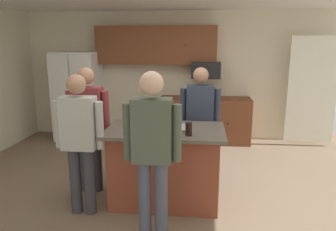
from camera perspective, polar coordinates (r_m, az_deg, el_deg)
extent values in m
plane|color=#7F6B56|center=(4.33, -1.70, -14.17)|extent=(7.04, 7.04, 0.00)
cube|color=beige|center=(6.67, 1.58, 7.15)|extent=(6.40, 0.10, 2.60)
cube|color=white|center=(6.60, 24.42, 4.19)|extent=(0.90, 0.06, 2.00)
cube|color=brown|center=(6.48, -2.15, 12.51)|extent=(2.40, 0.35, 0.75)
sphere|color=#4C3823|center=(6.23, 3.19, 12.49)|extent=(0.04, 0.04, 0.04)
cube|color=brown|center=(6.48, 6.59, -0.74)|extent=(1.80, 0.60, 0.90)
sphere|color=#4C3823|center=(6.19, 10.77, -1.53)|extent=(0.04, 0.04, 0.04)
cube|color=white|center=(6.80, -15.81, 3.36)|extent=(0.87, 0.70, 1.80)
cube|color=white|center=(6.55, -18.77, 2.82)|extent=(0.41, 0.04, 1.72)
cube|color=white|center=(6.38, -15.22, 2.79)|extent=(0.41, 0.04, 1.72)
cylinder|color=#B2B2B7|center=(6.42, -17.17, 3.55)|extent=(0.02, 0.02, 0.35)
cube|color=black|center=(6.34, 6.83, 8.12)|extent=(0.56, 0.40, 0.32)
cube|color=brown|center=(4.01, -0.48, -9.26)|extent=(1.29, 0.74, 0.91)
cube|color=#60564C|center=(3.86, -0.49, -2.70)|extent=(1.43, 0.88, 0.04)
cylinder|color=#383842|center=(3.94, -16.29, -11.18)|extent=(0.13, 0.13, 0.80)
cylinder|color=#383842|center=(3.88, -13.92, -11.41)|extent=(0.13, 0.13, 0.80)
cube|color=#B7B7B2|center=(3.68, -15.75, -1.33)|extent=(0.38, 0.22, 0.60)
sphere|color=tan|center=(3.60, -16.17, 5.43)|extent=(0.22, 0.22, 0.22)
cylinder|color=#B7B7B2|center=(3.78, -19.10, -1.50)|extent=(0.09, 0.09, 0.54)
cylinder|color=#B7B7B2|center=(3.60, -12.18, -1.76)|extent=(0.09, 0.09, 0.54)
cylinder|color=#383842|center=(4.69, 4.55, -6.69)|extent=(0.13, 0.13, 0.80)
cylinder|color=#383842|center=(4.69, 6.64, -6.75)|extent=(0.13, 0.13, 0.80)
cube|color=#2D384C|center=(4.51, 5.79, 1.67)|extent=(0.38, 0.22, 0.60)
sphere|color=tan|center=(4.44, 5.92, 7.22)|extent=(0.22, 0.22, 0.22)
cylinder|color=#2D384C|center=(4.52, 2.74, 1.50)|extent=(0.09, 0.09, 0.54)
cylinder|color=#2D384C|center=(4.51, 8.83, 1.35)|extent=(0.09, 0.09, 0.54)
cylinder|color=#383842|center=(4.47, -14.74, -8.03)|extent=(0.13, 0.13, 0.81)
cylinder|color=#383842|center=(4.41, -12.66, -8.19)|extent=(0.13, 0.13, 0.81)
cube|color=maroon|center=(4.24, -14.21, 0.90)|extent=(0.38, 0.22, 0.61)
sphere|color=tan|center=(4.17, -14.55, 6.88)|extent=(0.22, 0.22, 0.22)
cylinder|color=maroon|center=(4.33, -17.18, 0.70)|extent=(0.09, 0.09, 0.55)
cylinder|color=maroon|center=(4.17, -11.10, 0.57)|extent=(0.09, 0.09, 0.55)
cylinder|color=#4C5166|center=(3.34, -4.21, -14.84)|extent=(0.13, 0.13, 0.84)
cylinder|color=#4C5166|center=(3.32, -1.22, -15.03)|extent=(0.13, 0.13, 0.84)
cube|color=#4C5647|center=(3.05, -2.87, -2.73)|extent=(0.38, 0.22, 0.63)
sphere|color=beige|center=(2.96, -2.97, 5.80)|extent=(0.23, 0.23, 0.23)
cylinder|color=#4C5647|center=(3.11, -7.25, -2.91)|extent=(0.09, 0.09, 0.56)
cylinder|color=#4C5647|center=(3.03, 1.63, -3.21)|extent=(0.09, 0.09, 0.56)
cylinder|color=black|center=(3.77, -4.04, -1.64)|extent=(0.08, 0.08, 0.15)
cylinder|color=black|center=(3.56, 3.73, -2.46)|extent=(0.08, 0.08, 0.15)
cylinder|color=#4C6B99|center=(4.05, -7.20, -0.99)|extent=(0.08, 0.08, 0.10)
torus|color=#4C6B99|center=(4.04, -6.44, -0.94)|extent=(0.06, 0.01, 0.06)
cube|color=#B7B7BC|center=(3.81, 0.33, -2.44)|extent=(0.44, 0.30, 0.02)
cube|color=#A8A8AD|center=(3.81, 0.33, -2.15)|extent=(0.44, 0.30, 0.02)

